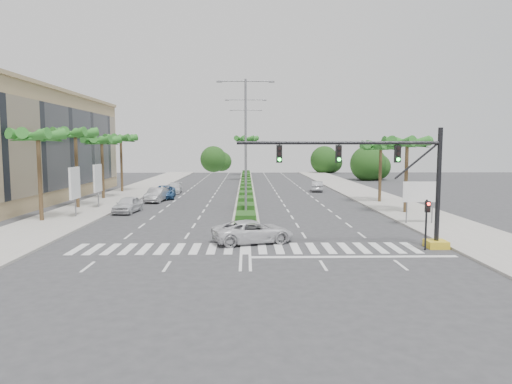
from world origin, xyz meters
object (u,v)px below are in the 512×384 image
at_px(car_parked_c, 164,192).
at_px(car_crossing, 253,231).
at_px(car_parked_a, 128,205).
at_px(car_right, 317,186).
at_px(car_parked_b, 156,195).
at_px(car_parked_d, 174,188).

relative_size(car_parked_c, car_crossing, 1.04).
distance_m(car_parked_a, car_right, 28.43).
relative_size(car_parked_a, car_crossing, 0.85).
bearing_deg(car_parked_b, car_parked_a, -91.05).
bearing_deg(car_parked_b, car_parked_c, 91.73).
distance_m(car_parked_b, car_crossing, 24.07).
bearing_deg(car_parked_a, car_crossing, -43.51).
xyz_separation_m(car_parked_a, car_parked_d, (1.49, 17.79, -0.10)).
xyz_separation_m(car_parked_b, car_parked_d, (0.48, 9.48, -0.11)).
xyz_separation_m(car_parked_c, car_crossing, (10.12, -25.05, -0.03)).
bearing_deg(car_crossing, car_parked_d, 0.23).
bearing_deg(car_parked_d, car_crossing, -74.27).
height_order(car_parked_a, car_parked_b, car_parked_b).
distance_m(car_parked_a, car_parked_d, 17.86).
xyz_separation_m(car_parked_b, car_right, (19.56, 11.33, -0.06)).
height_order(car_crossing, car_right, car_crossing).
height_order(car_parked_a, car_crossing, car_parked_a).
relative_size(car_parked_a, car_right, 1.03).
bearing_deg(car_parked_a, car_parked_b, 89.35).
bearing_deg(car_right, car_parked_c, 30.40).
distance_m(car_parked_b, car_right, 22.60).
height_order(car_parked_c, car_right, car_parked_c).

